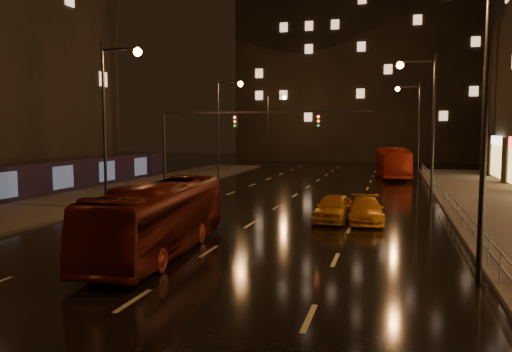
# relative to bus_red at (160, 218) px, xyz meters

# --- Properties ---
(ground) EXTENTS (140.00, 140.00, 0.00)m
(ground) POSITION_rel_bus_red_xyz_m (1.74, 16.77, -1.39)
(ground) COLOR black
(ground) RESTS_ON ground
(sidewalk_left) EXTENTS (7.00, 70.00, 0.15)m
(sidewalk_left) POSITION_rel_bus_red_xyz_m (-11.76, 11.77, -1.32)
(sidewalk_left) COLOR #38332D
(sidewalk_left) RESTS_ON ground
(building_distant) EXTENTS (44.00, 16.00, 36.00)m
(building_distant) POSITION_rel_bus_red_xyz_m (5.74, 68.77, 16.61)
(building_distant) COLOR black
(building_distant) RESTS_ON ground
(hoarding_left) EXTENTS (0.30, 46.00, 2.50)m
(hoarding_left) POSITION_rel_bus_red_xyz_m (-15.46, 8.77, -0.14)
(hoarding_left) COLOR black
(hoarding_left) RESTS_ON ground
(traffic_signal) EXTENTS (15.31, 0.32, 6.20)m
(traffic_signal) POSITION_rel_bus_red_xyz_m (-3.32, 16.77, 3.34)
(traffic_signal) COLOR black
(traffic_signal) RESTS_ON ground
(streetlight_right) EXTENTS (2.64, 0.50, 10.00)m
(streetlight_right) POSITION_rel_bus_red_xyz_m (10.66, -1.23, 5.04)
(streetlight_right) COLOR black
(streetlight_right) RESTS_ON ground
(railing_right) EXTENTS (0.05, 56.00, 1.00)m
(railing_right) POSITION_rel_bus_red_xyz_m (11.94, 14.77, -0.49)
(railing_right) COLOR #99999E
(railing_right) RESTS_ON sidewalk_right
(bus_red) EXTENTS (3.15, 10.15, 2.78)m
(bus_red) POSITION_rel_bus_red_xyz_m (0.00, 0.00, 0.00)
(bus_red) COLOR #56130C
(bus_red) RESTS_ON ground
(bus_curb) EXTENTS (3.72, 11.29, 3.09)m
(bus_curb) POSITION_rel_bus_red_xyz_m (8.69, 35.95, 0.15)
(bus_curb) COLOR #AB2311
(bus_curb) RESTS_ON ground
(taxi_near) EXTENTS (1.98, 4.30, 1.43)m
(taxi_near) POSITION_rel_bus_red_xyz_m (5.74, 8.77, -0.68)
(taxi_near) COLOR orange
(taxi_near) RESTS_ON ground
(taxi_far) EXTENTS (2.11, 4.48, 1.26)m
(taxi_far) POSITION_rel_bus_red_xyz_m (7.41, 9.01, -0.76)
(taxi_far) COLOR orange
(taxi_far) RESTS_ON ground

